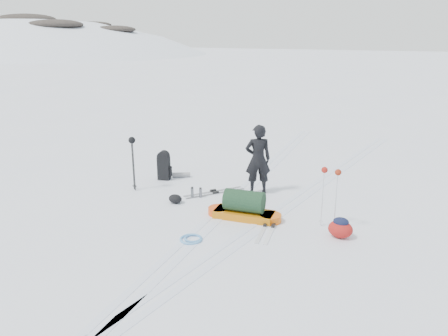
{
  "coord_description": "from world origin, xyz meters",
  "views": [
    {
      "loc": [
        4.07,
        -8.26,
        3.86
      ],
      "look_at": [
        -0.06,
        0.15,
        0.95
      ],
      "focal_mm": 35.0,
      "sensor_mm": 36.0,
      "label": 1
    }
  ],
  "objects": [
    {
      "name": "ski_poles_black",
      "position": [
        -2.63,
        0.19,
        1.14
      ],
      "size": [
        0.19,
        0.17,
        1.4
      ],
      "rotation": [
        0.0,
        0.0,
        0.34
      ],
      "color": "black",
      "rests_on": "ground"
    },
    {
      "name": "touring_skis_white",
      "position": [
        1.25,
        -0.37,
        0.01
      ],
      "size": [
        0.52,
        1.72,
        0.06
      ],
      "rotation": [
        0.0,
        0.0,
        -1.41
      ],
      "color": "silver",
      "rests_on": "ground"
    },
    {
      "name": "skier",
      "position": [
        0.27,
        1.39,
        0.87
      ],
      "size": [
        0.76,
        0.69,
        1.75
      ],
      "primitive_type": "imported",
      "rotation": [
        0.0,
        0.0,
        3.68
      ],
      "color": "black",
      "rests_on": "ground"
    },
    {
      "name": "small_daypack",
      "position": [
        2.68,
        -0.23,
        0.2
      ],
      "size": [
        0.6,
        0.59,
        0.41
      ],
      "rotation": [
        0.0,
        0.0,
        -0.68
      ],
      "color": "maroon",
      "rests_on": "ground"
    },
    {
      "name": "pulk_sled",
      "position": [
        0.6,
        -0.2,
        0.24
      ],
      "size": [
        1.69,
        0.68,
        0.63
      ],
      "rotation": [
        0.0,
        0.0,
        0.12
      ],
      "color": "#C16A0B",
      "rests_on": "ground"
    },
    {
      "name": "ski_tracks",
      "position": [
        0.61,
        0.88,
        0.0
      ],
      "size": [
        3.38,
        17.97,
        0.01
      ],
      "color": "silver",
      "rests_on": "ground"
    },
    {
      "name": "thermos_pair",
      "position": [
        -0.94,
        0.42,
        0.13
      ],
      "size": [
        0.26,
        0.18,
        0.27
      ],
      "rotation": [
        0.0,
        0.0,
        -0.29
      ],
      "color": "slate",
      "rests_on": "ground"
    },
    {
      "name": "expedition_rucksack",
      "position": [
        -2.38,
        1.28,
        0.37
      ],
      "size": [
        0.76,
        0.71,
        0.81
      ],
      "rotation": [
        0.0,
        0.0,
        0.27
      ],
      "color": "black",
      "rests_on": "ground"
    },
    {
      "name": "rope_coil",
      "position": [
        0.11,
        -1.63,
        0.03
      ],
      "size": [
        0.52,
        0.52,
        0.05
      ],
      "rotation": [
        0.0,
        0.0,
        -0.19
      ],
      "color": "#589ED5",
      "rests_on": "ground"
    },
    {
      "name": "stuff_sack",
      "position": [
        -1.21,
        -0.12,
        0.1
      ],
      "size": [
        0.41,
        0.36,
        0.21
      ],
      "rotation": [
        0.0,
        0.0,
        0.41
      ],
      "color": "black",
      "rests_on": "ground"
    },
    {
      "name": "touring_skis_grey",
      "position": [
        -0.7,
        0.91,
        0.01
      ],
      "size": [
        1.16,
        1.41,
        0.06
      ],
      "rotation": [
        0.0,
        0.0,
        0.92
      ],
      "color": "gray",
      "rests_on": "ground"
    },
    {
      "name": "ground",
      "position": [
        0.0,
        0.0,
        0.0
      ],
      "size": [
        200.0,
        200.0,
        0.0
      ],
      "primitive_type": "plane",
      "color": "silver",
      "rests_on": "ground"
    },
    {
      "name": "ski_poles_silver",
      "position": [
        2.34,
        0.13,
        1.08
      ],
      "size": [
        0.41,
        0.16,
        1.29
      ],
      "rotation": [
        0.0,
        0.0,
        0.04
      ],
      "color": "silver",
      "rests_on": "ground"
    }
  ]
}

